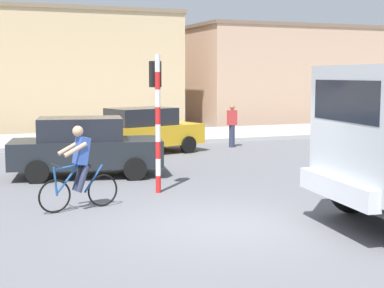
{
  "coord_description": "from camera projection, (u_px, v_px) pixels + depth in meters",
  "views": [
    {
      "loc": [
        -4.34,
        -9.49,
        2.73
      ],
      "look_at": [
        0.39,
        2.5,
        1.2
      ],
      "focal_mm": 54.46,
      "sensor_mm": 36.0,
      "label": 1
    }
  ],
  "objects": [
    {
      "name": "cyclist",
      "position": [
        79.0,
        168.0,
        11.78
      ],
      "size": [
        1.69,
        0.58,
        1.72
      ],
      "color": "black",
      "rests_on": "ground"
    },
    {
      "name": "ground_plane",
      "position": [
        222.0,
        225.0,
        10.67
      ],
      "size": [
        120.0,
        120.0,
        0.0
      ],
      "primitive_type": "plane",
      "color": "slate"
    },
    {
      "name": "traffic_light_pole",
      "position": [
        157.0,
        104.0,
        13.42
      ],
      "size": [
        0.24,
        0.43,
        3.2
      ],
      "color": "red",
      "rests_on": "ground"
    },
    {
      "name": "car_red_near",
      "position": [
        144.0,
        130.0,
        20.26
      ],
      "size": [
        4.32,
        2.76,
        1.6
      ],
      "color": "gold",
      "rests_on": "ground"
    },
    {
      "name": "sidewalk_far",
      "position": [
        77.0,
        140.0,
        23.97
      ],
      "size": [
        80.0,
        5.0,
        0.16
      ],
      "primitive_type": "cube",
      "color": "#ADADA8",
      "rests_on": "ground"
    },
    {
      "name": "car_white_mid",
      "position": [
        85.0,
        146.0,
        15.68
      ],
      "size": [
        4.25,
        2.45,
        1.6
      ],
      "color": "#1E2328",
      "rests_on": "ground"
    },
    {
      "name": "building_mid_block",
      "position": [
        76.0,
        70.0,
        31.45
      ],
      "size": [
        9.89,
        7.88,
        6.01
      ],
      "color": "#D1B284",
      "rests_on": "ground"
    },
    {
      "name": "pedestrian_near_kerb",
      "position": [
        232.0,
        125.0,
        22.05
      ],
      "size": [
        0.34,
        0.22,
        1.62
      ],
      "color": "#2D334C",
      "rests_on": "ground"
    },
    {
      "name": "building_corner_right",
      "position": [
        286.0,
        74.0,
        34.98
      ],
      "size": [
        11.77,
        5.78,
        5.59
      ],
      "color": "tan",
      "rests_on": "ground"
    }
  ]
}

